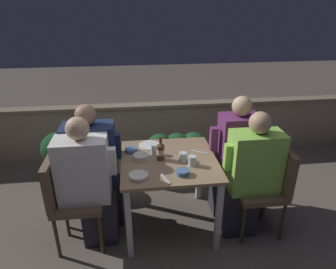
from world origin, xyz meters
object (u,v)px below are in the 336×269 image
person_navy_jumper (96,167)px  person_white_polo (89,184)px  potted_plant (60,154)px  chair_left_far (75,176)px  chair_left_near (67,193)px  chair_right_near (269,181)px  person_purple_stripe (233,157)px  person_green_blouse (249,176)px  beer_bottle (161,151)px  chair_right_far (251,164)px

person_navy_jumper → person_white_polo: bearing=-97.3°
person_white_polo → potted_plant: bearing=115.5°
chair_left_far → person_navy_jumper: size_ratio=0.71×
person_white_polo → potted_plant: size_ratio=1.78×
chair_left_near → person_white_polo: 0.21m
person_navy_jumper → chair_right_near: person_navy_jumper is taller
person_purple_stripe → potted_plant: size_ratio=1.82×
chair_left_far → person_green_blouse: person_green_blouse is taller
chair_left_near → person_white_polo: bearing=-0.0°
chair_left_far → person_green_blouse: (1.60, -0.30, 0.07)m
person_navy_jumper → person_purple_stripe: (1.35, 0.02, 0.02)m
person_green_blouse → person_purple_stripe: bearing=97.9°
potted_plant → beer_bottle: bearing=-36.9°
chair_left_near → chair_right_far: 1.81m
chair_right_far → potted_plant: chair_right_far is taller
person_white_polo → beer_bottle: 0.69m
chair_right_near → person_purple_stripe: 0.42m
chair_left_far → beer_bottle: 0.86m
potted_plant → person_white_polo: bearing=-64.5°
person_white_polo → person_green_blouse: bearing=-1.7°
chair_right_near → person_purple_stripe: size_ratio=0.70×
person_navy_jumper → person_green_blouse: (1.40, -0.30, -0.01)m
person_white_polo → chair_left_far: (-0.16, 0.26, -0.08)m
chair_right_far → beer_bottle: 1.00m
person_purple_stripe → chair_left_near: bearing=-170.1°
chair_right_far → beer_bottle: bearing=-171.5°
person_navy_jumper → beer_bottle: person_navy_jumper is taller
chair_left_near → chair_right_near: 1.83m
chair_right_near → beer_bottle: size_ratio=3.86×
chair_right_far → beer_bottle: size_ratio=3.86×
person_navy_jumper → chair_right_near: bearing=-10.7°
person_purple_stripe → person_white_polo: bearing=-168.7°
person_white_polo → beer_bottle: (0.64, 0.14, 0.21)m
beer_bottle → person_navy_jumper: bearing=168.7°
chair_left_near → person_white_polo: (0.20, -0.00, 0.08)m
person_green_blouse → chair_right_far: (0.15, 0.32, -0.07)m
person_navy_jumper → beer_bottle: (0.61, -0.12, 0.20)m
person_green_blouse → person_white_polo: bearing=178.3°
person_navy_jumper → potted_plant: 0.88m
person_purple_stripe → chair_right_near: bearing=-52.8°
person_white_polo → beer_bottle: bearing=12.1°
person_purple_stripe → potted_plant: person_purple_stripe is taller
beer_bottle → potted_plant: 1.43m
chair_left_far → chair_right_far: size_ratio=1.00×
person_green_blouse → potted_plant: person_green_blouse is taller
person_navy_jumper → person_purple_stripe: 1.35m
person_navy_jumper → chair_right_near: 1.63m
chair_left_far → potted_plant: chair_left_far is taller
chair_right_far → chair_left_far: bearing=-179.4°
person_white_polo → person_navy_jumper: (0.03, 0.26, 0.01)m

